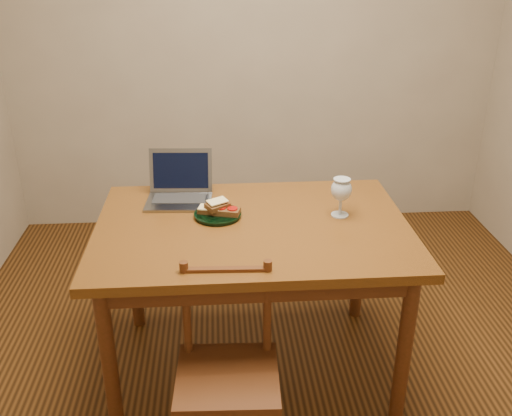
{
  "coord_description": "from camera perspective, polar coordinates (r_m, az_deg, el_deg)",
  "views": [
    {
      "loc": [
        -0.26,
        -2.11,
        1.79
      ],
      "look_at": [
        -0.1,
        0.03,
        0.8
      ],
      "focal_mm": 40.0,
      "sensor_mm": 36.0,
      "label": 1
    }
  ],
  "objects": [
    {
      "name": "sandwich_tomato",
      "position": [
        2.41,
        -2.94,
        -0.22
      ],
      "size": [
        0.12,
        0.09,
        0.03
      ],
      "primitive_type": null,
      "rotation": [
        0.0,
        0.0,
        -0.27
      ],
      "color": "#381E0C",
      "rests_on": "plate"
    },
    {
      "name": "table",
      "position": [
        2.41,
        -0.33,
        -3.45
      ],
      "size": [
        1.3,
        0.9,
        0.74
      ],
      "color": "#47270B",
      "rests_on": "floor"
    },
    {
      "name": "milk_glass",
      "position": [
        2.43,
        8.49,
        1.08
      ],
      "size": [
        0.09,
        0.09,
        0.17
      ],
      "primitive_type": null,
      "color": "white",
      "rests_on": "table"
    },
    {
      "name": "laptop",
      "position": [
        2.61,
        -7.63,
        2.13
      ],
      "size": [
        0.3,
        0.28,
        0.21
      ],
      "rotation": [
        0.0,
        0.0,
        -0.07
      ],
      "color": "slate",
      "rests_on": "table"
    },
    {
      "name": "sandwich_cheese",
      "position": [
        2.43,
        -4.66,
        -0.13
      ],
      "size": [
        0.11,
        0.08,
        0.03
      ],
      "primitive_type": null,
      "rotation": [
        0.0,
        0.0,
        -0.29
      ],
      "color": "#381E0C",
      "rests_on": "plate"
    },
    {
      "name": "floor",
      "position": [
        2.79,
        2.23,
        -15.52
      ],
      "size": [
        3.2,
        3.2,
        0.02
      ],
      "primitive_type": "cube",
      "color": "black",
      "rests_on": "ground"
    },
    {
      "name": "plate",
      "position": [
        2.43,
        -3.84,
        -0.7
      ],
      "size": [
        0.2,
        0.2,
        0.02
      ],
      "primitive_type": "cylinder",
      "color": "black",
      "rests_on": "table"
    },
    {
      "name": "back_wall",
      "position": [
        3.76,
        -0.18,
        17.26
      ],
      "size": [
        3.2,
        0.02,
        2.6
      ],
      "primitive_type": "cube",
      "color": "gray",
      "rests_on": "floor"
    },
    {
      "name": "chair",
      "position": [
        2.13,
        -2.89,
        -15.23
      ],
      "size": [
        0.38,
        0.37,
        0.39
      ],
      "rotation": [
        0.0,
        0.0,
        -0.04
      ],
      "color": "#41230D",
      "rests_on": "floor"
    },
    {
      "name": "front_wall",
      "position": [
        0.75,
        18.02,
        -17.87
      ],
      "size": [
        3.2,
        0.02,
        2.6
      ],
      "primitive_type": "cube",
      "color": "gray",
      "rests_on": "floor"
    },
    {
      "name": "sandwich_top",
      "position": [
        2.42,
        -3.88,
        0.35
      ],
      "size": [
        0.11,
        0.11,
        0.03
      ],
      "primitive_type": null,
      "rotation": [
        0.0,
        0.0,
        0.62
      ],
      "color": "#381E0C",
      "rests_on": "plate"
    }
  ]
}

